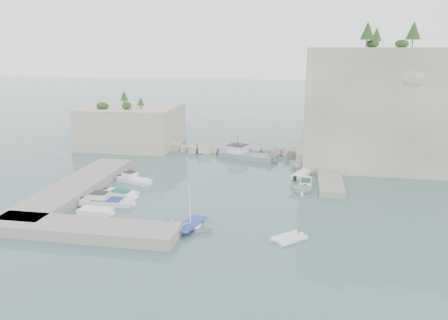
% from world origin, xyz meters
% --- Properties ---
extents(ground, '(400.00, 400.00, 0.00)m').
position_xyz_m(ground, '(0.00, 0.00, 0.00)').
color(ground, '#426464').
rests_on(ground, ground).
extents(cliff_east, '(26.00, 22.00, 17.00)m').
position_xyz_m(cliff_east, '(23.00, 23.00, 8.50)').
color(cliff_east, beige).
rests_on(cliff_east, ground).
extents(cliff_terrace, '(8.00, 10.00, 2.50)m').
position_xyz_m(cliff_terrace, '(13.00, 18.00, 1.25)').
color(cliff_terrace, beige).
rests_on(cliff_terrace, ground).
extents(outcrop_west, '(16.00, 14.00, 7.00)m').
position_xyz_m(outcrop_west, '(-20.00, 25.00, 3.50)').
color(outcrop_west, beige).
rests_on(outcrop_west, ground).
extents(quay_west, '(5.00, 24.00, 1.10)m').
position_xyz_m(quay_west, '(-17.00, -1.00, 0.55)').
color(quay_west, '#9E9689').
rests_on(quay_west, ground).
extents(quay_south, '(18.00, 4.00, 1.10)m').
position_xyz_m(quay_south, '(-10.00, -12.50, 0.55)').
color(quay_south, '#9E9689').
rests_on(quay_south, ground).
extents(ledge_east, '(3.00, 16.00, 0.80)m').
position_xyz_m(ledge_east, '(13.50, 10.00, 0.40)').
color(ledge_east, '#9E9689').
rests_on(ledge_east, ground).
extents(breakwater, '(28.00, 3.00, 1.40)m').
position_xyz_m(breakwater, '(-1.00, 22.00, 0.70)').
color(breakwater, beige).
rests_on(breakwater, ground).
extents(motorboat_e, '(3.97, 1.73, 0.70)m').
position_xyz_m(motorboat_e, '(-11.34, -7.25, 0.00)').
color(motorboat_e, white).
rests_on(motorboat_e, ground).
extents(motorboat_d, '(6.59, 2.07, 1.40)m').
position_xyz_m(motorboat_d, '(-11.38, -4.30, 0.00)').
color(motorboat_d, silver).
rests_on(motorboat_d, ground).
extents(motorboat_c, '(4.80, 2.66, 0.70)m').
position_xyz_m(motorboat_c, '(-11.06, -1.42, 0.00)').
color(motorboat_c, white).
rests_on(motorboat_c, ground).
extents(motorboat_b, '(5.40, 3.42, 1.40)m').
position_xyz_m(motorboat_b, '(-11.49, 4.00, 0.00)').
color(motorboat_b, white).
rests_on(motorboat_b, ground).
extents(rowboat, '(5.56, 4.54, 1.01)m').
position_xyz_m(rowboat, '(-0.56, -9.28, 0.00)').
color(rowboat, white).
rests_on(rowboat, ground).
extents(inflatable_dinghy, '(3.66, 3.61, 0.44)m').
position_xyz_m(inflatable_dinghy, '(8.88, -10.31, 0.00)').
color(inflatable_dinghy, silver).
rests_on(inflatable_dinghy, ground).
extents(tender_east_a, '(3.41, 3.01, 1.69)m').
position_xyz_m(tender_east_a, '(9.92, 3.66, 0.00)').
color(tender_east_a, white).
rests_on(tender_east_a, ground).
extents(tender_east_b, '(1.58, 4.27, 0.70)m').
position_xyz_m(tender_east_b, '(10.44, 6.85, 0.00)').
color(tender_east_b, white).
rests_on(tender_east_b, ground).
extents(tender_east_c, '(2.95, 4.73, 0.70)m').
position_xyz_m(tender_east_c, '(9.80, 10.39, 0.00)').
color(tender_east_c, white).
rests_on(tender_east_c, ground).
extents(tender_east_d, '(4.70, 2.01, 1.78)m').
position_xyz_m(tender_east_d, '(10.46, 13.26, 0.00)').
color(tender_east_d, silver).
rests_on(tender_east_d, ground).
extents(work_boat, '(10.38, 6.07, 2.20)m').
position_xyz_m(work_boat, '(1.43, 18.90, 0.00)').
color(work_boat, slate).
rests_on(work_boat, ground).
extents(rowboat_mast, '(0.10, 0.10, 4.20)m').
position_xyz_m(rowboat_mast, '(-0.56, -9.28, 2.61)').
color(rowboat_mast, white).
rests_on(rowboat_mast, rowboat).
extents(vegetation, '(53.48, 13.88, 13.40)m').
position_xyz_m(vegetation, '(17.83, 24.40, 17.93)').
color(vegetation, '#1E4219').
rests_on(vegetation, ground).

